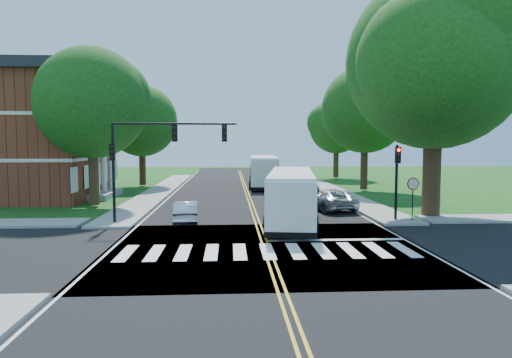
{
  "coord_description": "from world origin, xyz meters",
  "views": [
    {
      "loc": [
        -1.62,
        -19.73,
        4.65
      ],
      "look_at": [
        0.04,
        8.77,
        2.4
      ],
      "focal_mm": 32.0,
      "sensor_mm": 36.0,
      "label": 1
    }
  ],
  "objects": [
    {
      "name": "stop_sign",
      "position": [
        9.0,
        5.98,
        2.03
      ],
      "size": [
        0.76,
        0.08,
        2.53
      ],
      "color": "black",
      "rests_on": "ground"
    },
    {
      "name": "signal_nw",
      "position": [
        -5.86,
        6.43,
        4.38
      ],
      "size": [
        7.15,
        0.46,
        5.66
      ],
      "color": "black",
      "rests_on": "ground"
    },
    {
      "name": "stop_bar",
      "position": [
        3.5,
        1.6,
        0.02
      ],
      "size": [
        6.6,
        0.4,
        0.01
      ],
      "primitive_type": "cube",
      "color": "silver",
      "rests_on": "road"
    },
    {
      "name": "tree_ne_big",
      "position": [
        11.0,
        8.0,
        9.62
      ],
      "size": [
        10.8,
        10.8,
        14.91
      ],
      "color": "#362115",
      "rests_on": "ground"
    },
    {
      "name": "dark_sedan",
      "position": [
        5.57,
        20.91,
        0.57
      ],
      "size": [
        2.62,
        4.13,
        1.11
      ],
      "primitive_type": "imported",
      "rotation": [
        0.0,
        0.0,
        2.84
      ],
      "color": "black",
      "rests_on": "road"
    },
    {
      "name": "center_line",
      "position": [
        0.0,
        22.0,
        0.01
      ],
      "size": [
        0.36,
        70.0,
        0.01
      ],
      "primitive_type": "cube",
      "color": "gold",
      "rests_on": "road"
    },
    {
      "name": "tree_west_far",
      "position": [
        -11.0,
        30.0,
        7.0
      ],
      "size": [
        7.6,
        7.6,
        10.67
      ],
      "color": "#362115",
      "rests_on": "ground"
    },
    {
      "name": "cross_road",
      "position": [
        0.0,
        0.0,
        0.01
      ],
      "size": [
        60.0,
        12.0,
        0.01
      ],
      "primitive_type": "cube",
      "color": "black",
      "rests_on": "ground"
    },
    {
      "name": "tree_east_far",
      "position": [
        12.5,
        40.0,
        6.86
      ],
      "size": [
        7.2,
        7.2,
        10.34
      ],
      "color": "#362115",
      "rests_on": "ground"
    },
    {
      "name": "tree_west_near",
      "position": [
        -11.5,
        14.0,
        7.53
      ],
      "size": [
        8.0,
        8.0,
        11.4
      ],
      "color": "#362115",
      "rests_on": "ground"
    },
    {
      "name": "sidewalk_nw",
      "position": [
        -8.3,
        25.0,
        0.07
      ],
      "size": [
        2.6,
        40.0,
        0.15
      ],
      "primitive_type": "cube",
      "color": "gray",
      "rests_on": "ground"
    },
    {
      "name": "sidewalk_ne",
      "position": [
        8.3,
        25.0,
        0.07
      ],
      "size": [
        2.6,
        40.0,
        0.15
      ],
      "primitive_type": "cube",
      "color": "gray",
      "rests_on": "ground"
    },
    {
      "name": "edge_line_e",
      "position": [
        6.8,
        22.0,
        0.01
      ],
      "size": [
        0.12,
        70.0,
        0.01
      ],
      "primitive_type": "cube",
      "color": "silver",
      "rests_on": "road"
    },
    {
      "name": "hatchback",
      "position": [
        -4.17,
        6.74,
        0.65
      ],
      "size": [
        1.61,
        3.93,
        1.27
      ],
      "primitive_type": "imported",
      "rotation": [
        0.0,
        0.0,
        3.21
      ],
      "color": "silver",
      "rests_on": "road"
    },
    {
      "name": "suv",
      "position": [
        5.28,
        11.55,
        0.74
      ],
      "size": [
        3.48,
        5.61,
        1.45
      ],
      "primitive_type": "imported",
      "rotation": [
        0.0,
        0.0,
        3.36
      ],
      "color": "silver",
      "rests_on": "road"
    },
    {
      "name": "road",
      "position": [
        0.0,
        18.0,
        0.01
      ],
      "size": [
        14.0,
        96.0,
        0.01
      ],
      "primitive_type": "cube",
      "color": "black",
      "rests_on": "ground"
    },
    {
      "name": "crosswalk",
      "position": [
        0.0,
        -0.5,
        0.02
      ],
      "size": [
        12.6,
        3.0,
        0.01
      ],
      "primitive_type": "cube",
      "color": "silver",
      "rests_on": "road"
    },
    {
      "name": "bus_follow",
      "position": [
        2.02,
        28.91,
        1.71
      ],
      "size": [
        3.5,
        12.56,
        3.22
      ],
      "rotation": [
        0.0,
        0.0,
        3.09
      ],
      "color": "silver",
      "rests_on": "road"
    },
    {
      "name": "edge_line_w",
      "position": [
        -6.8,
        22.0,
        0.01
      ],
      "size": [
        0.12,
        70.0,
        0.01
      ],
      "primitive_type": "cube",
      "color": "silver",
      "rests_on": "road"
    },
    {
      "name": "bus_lead",
      "position": [
        2.02,
        6.88,
        1.58
      ],
      "size": [
        4.09,
        11.74,
        2.97
      ],
      "rotation": [
        0.0,
        0.0,
        3.0
      ],
      "color": "silver",
      "rests_on": "road"
    },
    {
      "name": "tree_east_mid",
      "position": [
        11.5,
        24.0,
        7.86
      ],
      "size": [
        8.4,
        8.4,
        11.93
      ],
      "color": "#362115",
      "rests_on": "ground"
    },
    {
      "name": "ground",
      "position": [
        0.0,
        0.0,
        0.0
      ],
      "size": [
        140.0,
        140.0,
        0.0
      ],
      "primitive_type": "plane",
      "color": "#174010",
      "rests_on": "ground"
    },
    {
      "name": "signal_ne",
      "position": [
        8.2,
        6.44,
        2.96
      ],
      "size": [
        0.3,
        0.46,
        4.4
      ],
      "color": "black",
      "rests_on": "ground"
    }
  ]
}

